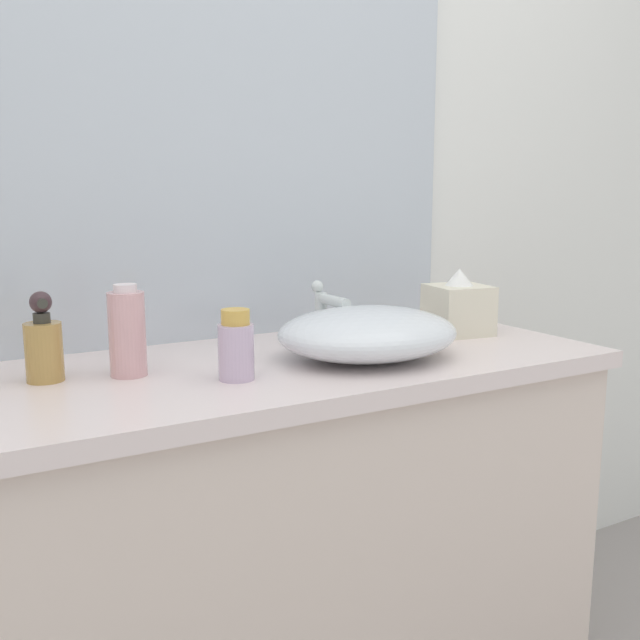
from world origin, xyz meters
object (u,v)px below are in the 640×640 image
object	(u,v)px
lotion_bottle	(127,333)
perfume_bottle	(44,345)
tissue_box	(458,306)
spray_can	(236,347)
sink_basin	(368,333)

from	to	relation	value
lotion_bottle	perfume_bottle	size ratio (longest dim) A/B	1.05
lotion_bottle	tissue_box	size ratio (longest dim) A/B	1.09
perfume_bottle	tissue_box	xyz separation A→B (m)	(0.94, -0.03, 0.00)
lotion_bottle	perfume_bottle	world-z (taller)	lotion_bottle
spray_can	tissue_box	xyz separation A→B (m)	(0.63, 0.13, 0.01)
perfume_bottle	spray_can	xyz separation A→B (m)	(0.30, -0.16, -0.01)
sink_basin	perfume_bottle	bearing A→B (deg)	167.42
tissue_box	perfume_bottle	bearing A→B (deg)	178.21
lotion_bottle	spray_can	bearing A→B (deg)	-37.80
tissue_box	lotion_bottle	bearing A→B (deg)	-179.58
lotion_bottle	tissue_box	xyz separation A→B (m)	(0.80, 0.01, -0.01)
perfume_bottle	spray_can	bearing A→B (deg)	-27.91
lotion_bottle	tissue_box	world-z (taller)	lotion_bottle
lotion_bottle	spray_can	xyz separation A→B (m)	(0.16, -0.13, -0.02)
sink_basin	tissue_box	world-z (taller)	tissue_box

